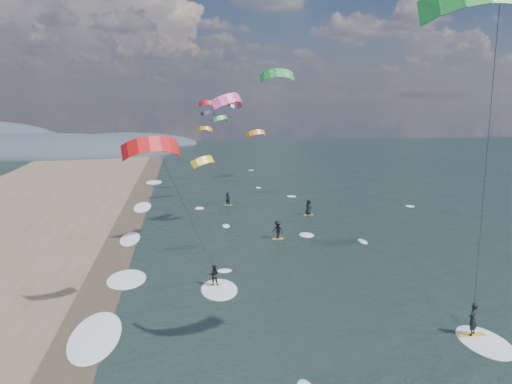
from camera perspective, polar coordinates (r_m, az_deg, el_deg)
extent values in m
plane|color=black|center=(26.11, 6.37, -20.41)|extent=(260.00, 260.00, 0.00)
cube|color=#382D23|center=(34.86, -18.14, -12.50)|extent=(3.00, 240.00, 0.00)
ellipsoid|color=#3D4756|center=(126.95, -23.86, 3.91)|extent=(64.00, 24.00, 10.00)
ellipsoid|color=#3D4756|center=(143.09, -14.76, 5.18)|extent=(40.00, 18.00, 7.00)
cube|color=gold|center=(32.28, 23.41, -14.78)|extent=(1.57, 0.47, 0.07)
imported|color=black|center=(31.87, 23.55, -13.15)|extent=(0.84, 0.81, 1.94)
ellipsoid|color=white|center=(31.84, 24.65, -15.32)|extent=(2.60, 4.20, 0.12)
cylinder|color=black|center=(26.03, 24.64, 0.74)|extent=(0.02, 0.02, 17.73)
cube|color=gold|center=(36.97, -4.80, -10.56)|extent=(1.18, 0.36, 0.05)
imported|color=black|center=(36.69, -4.82, -9.43)|extent=(0.82, 0.69, 1.50)
ellipsoid|color=white|center=(36.25, -4.24, -11.04)|extent=(2.60, 4.20, 0.12)
cylinder|color=black|center=(32.22, -7.75, -2.51)|extent=(0.02, 0.02, 11.87)
cube|color=gold|center=(48.25, 2.50, -5.34)|extent=(1.10, 0.35, 0.05)
imported|color=black|center=(48.01, 2.51, -4.30)|extent=(1.26, 1.27, 1.76)
cube|color=gold|center=(57.99, 6.02, -2.59)|extent=(1.10, 0.35, 0.05)
imported|color=black|center=(57.79, 6.03, -1.74)|extent=(0.95, 0.74, 1.72)
cube|color=gold|center=(62.70, -3.24, -1.52)|extent=(1.10, 0.35, 0.05)
imported|color=black|center=(62.52, -3.25, -0.75)|extent=(0.72, 0.64, 1.66)
ellipsoid|color=white|center=(31.08, -17.15, -15.43)|extent=(2.40, 5.40, 0.11)
ellipsoid|color=white|center=(39.28, -15.16, -9.64)|extent=(2.40, 5.40, 0.11)
ellipsoid|color=white|center=(49.67, -13.69, -5.20)|extent=(2.40, 5.40, 0.11)
ellipsoid|color=white|center=(63.20, -12.55, -1.69)|extent=(2.40, 5.40, 0.11)
ellipsoid|color=white|center=(80.83, -11.64, 1.09)|extent=(2.40, 5.40, 0.11)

